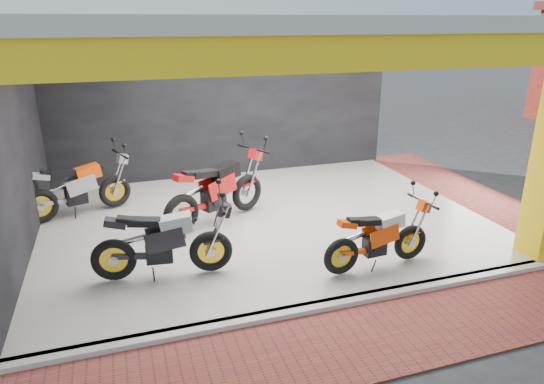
# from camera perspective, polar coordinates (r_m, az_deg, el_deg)

# --- Properties ---
(ground) EXTENTS (80.00, 80.00, 0.00)m
(ground) POSITION_cam_1_polar(r_m,az_deg,el_deg) (7.54, 3.74, -9.43)
(ground) COLOR #2D2D30
(ground) RESTS_ON ground
(showroom_floor) EXTENTS (8.00, 6.00, 0.10)m
(showroom_floor) POSITION_cam_1_polar(r_m,az_deg,el_deg) (9.21, -0.89, -3.43)
(showroom_floor) COLOR silver
(showroom_floor) RESTS_ON ground
(showroom_ceiling) EXTENTS (8.40, 6.40, 0.20)m
(showroom_ceiling) POSITION_cam_1_polar(r_m,az_deg,el_deg) (8.48, -1.02, 19.25)
(showroom_ceiling) COLOR beige
(showroom_ceiling) RESTS_ON corner_column
(back_wall) EXTENTS (8.20, 0.20, 3.50)m
(back_wall) POSITION_cam_1_polar(r_m,az_deg,el_deg) (11.63, -5.58, 10.09)
(back_wall) COLOR black
(back_wall) RESTS_ON ground
(left_wall) EXTENTS (0.20, 6.20, 3.50)m
(left_wall) POSITION_cam_1_polar(r_m,az_deg,el_deg) (8.46, -28.57, 4.20)
(left_wall) COLOR black
(left_wall) RESTS_ON ground
(header_beam_front) EXTENTS (8.40, 0.30, 0.40)m
(header_beam_front) POSITION_cam_1_polar(r_m,az_deg,el_deg) (5.69, 8.38, 15.87)
(header_beam_front) COLOR yellow
(header_beam_front) RESTS_ON corner_column
(header_beam_right) EXTENTS (0.30, 6.40, 0.40)m
(header_beam_right) POSITION_cam_1_polar(r_m,az_deg,el_deg) (10.40, 21.50, 16.37)
(header_beam_right) COLOR yellow
(header_beam_right) RESTS_ON corner_column
(floor_kerb) EXTENTS (8.00, 0.20, 0.10)m
(floor_kerb) POSITION_cam_1_polar(r_m,az_deg,el_deg) (6.71, 7.07, -13.02)
(floor_kerb) COLOR silver
(floor_kerb) RESTS_ON ground
(paver_front) EXTENTS (9.00, 1.40, 0.03)m
(paver_front) POSITION_cam_1_polar(r_m,az_deg,el_deg) (6.16, 10.24, -16.92)
(paver_front) COLOR brown
(paver_front) RESTS_ON ground
(paver_right) EXTENTS (1.40, 7.00, 0.03)m
(paver_right) POSITION_cam_1_polar(r_m,az_deg,el_deg) (11.50, 22.58, -0.40)
(paver_right) COLOR brown
(paver_right) RESTS_ON ground
(moto_hero) EXTENTS (1.94, 0.84, 1.16)m
(moto_hero) POSITION_cam_1_polar(r_m,az_deg,el_deg) (7.72, 16.13, -3.86)
(moto_hero) COLOR #F4470A
(moto_hero) RESTS_ON showroom_floor
(moto_row_a) EXTENTS (2.20, 1.04, 1.30)m
(moto_row_a) POSITION_cam_1_polar(r_m,az_deg,el_deg) (7.10, -7.29, -4.70)
(moto_row_a) COLOR black
(moto_row_a) RESTS_ON showroom_floor
(moto_row_b) EXTENTS (2.54, 1.90, 1.47)m
(moto_row_b) POSITION_cam_1_polar(r_m,az_deg,el_deg) (9.32, -3.00, 1.96)
(moto_row_b) COLOR red
(moto_row_b) RESTS_ON showroom_floor
(moto_row_c) EXTENTS (2.26, 1.41, 1.30)m
(moto_row_c) POSITION_cam_1_polar(r_m,az_deg,el_deg) (10.01, -18.17, 1.74)
(moto_row_c) COLOR #97999E
(moto_row_c) RESTS_ON showroom_floor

